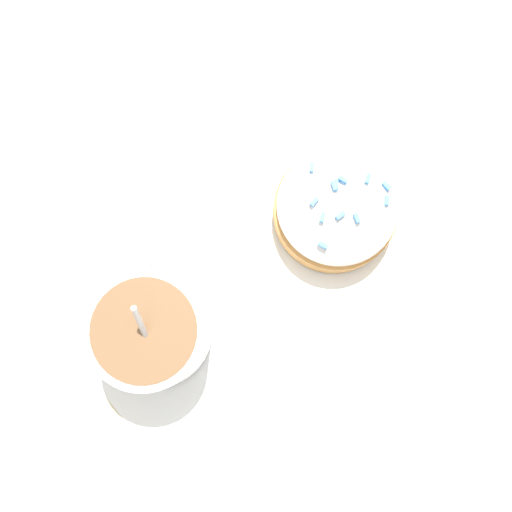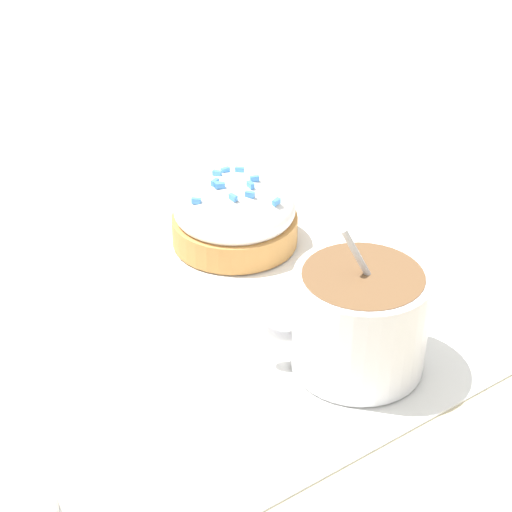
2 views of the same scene
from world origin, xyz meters
The scene contains 4 objects.
ground_plane centered at (0.00, 0.00, 0.00)m, with size 3.00×3.00×0.00m, color #C6B793.
paper_napkin centered at (0.00, 0.00, 0.00)m, with size 0.31×0.31×0.00m.
coffee_cup centered at (0.08, 0.00, 0.04)m, with size 0.08×0.10×0.10m.
frosted_pastry centered at (-0.08, 0.01, 0.03)m, with size 0.10×0.10×0.05m.
Camera 1 is at (0.03, 0.06, 0.48)m, focal length 42.00 mm.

